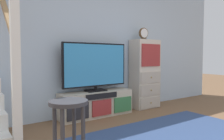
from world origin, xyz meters
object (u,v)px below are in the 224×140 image
Objects in this scene: television at (96,66)px; bar_stool_near at (69,119)px; desk_clock at (144,34)px; side_cabinet at (145,74)px; media_console at (96,104)px.

television is 1.84× the size of bar_stool_near.
side_cabinet is at bearing 13.68° from desk_clock.
side_cabinet reaches higher than bar_stool_near.
television is at bearing 178.52° from desk_clock.
television is at bearing 90.00° from media_console.
media_console is 1.08× the size of television.
television is 1.27m from desk_clock.
side_cabinet is at bearing 0.50° from media_console.
desk_clock is at bearing 33.55° from bar_stool_near.
desk_clock is 2.90m from bar_stool_near.
media_console is at bearing -179.50° from side_cabinet.
side_cabinet reaches higher than media_console.
side_cabinet is at bearing -0.67° from television.
television is 1.96m from bar_stool_near.
media_console is 0.67m from television.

